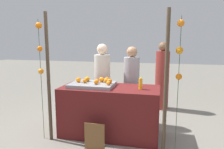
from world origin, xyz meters
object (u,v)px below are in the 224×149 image
Objects in this scene: stall_counter at (110,111)px; orange_0 at (96,82)px; vendor_right at (131,88)px; juice_bottle at (141,84)px; chalkboard_sign at (95,137)px; vendor_left at (102,86)px; orange_1 at (78,80)px.

stall_counter is 0.59m from orange_0.
orange_0 is at bearing -156.73° from stall_counter.
orange_0 is 0.93m from vendor_right.
juice_bottle reaches higher than chalkboard_sign.
vendor_left is (-0.31, 0.59, 0.31)m from stall_counter.
vendor_right is (0.29, 0.64, 0.29)m from stall_counter.
orange_1 is at bearing -179.66° from stall_counter.
vendor_right reaches higher than chalkboard_sign.
vendor_left is (-0.08, 0.69, -0.23)m from orange_0.
orange_0 reaches higher than stall_counter.
orange_0 is (-0.22, -0.10, 0.54)m from stall_counter.
vendor_left is at bearing 64.69° from orange_1.
vendor_right is (0.51, 0.74, -0.25)m from orange_0.
chalkboard_sign is 1.32m from vendor_left.
orange_0 is 0.41× the size of juice_bottle.
chalkboard_sign is at bearing -80.20° from vendor_left.
orange_0 is 0.38m from orange_1.
juice_bottle is at bearing -4.99° from stall_counter.
stall_counter is at bearing 23.27° from orange_0.
stall_counter is 1.10× the size of vendor_right.
vendor_left is at bearing 96.87° from orange_0.
orange_1 is at bearing 129.55° from chalkboard_sign.
stall_counter is at bearing -62.63° from vendor_left.
vendor_left is (-0.20, 1.19, 0.54)m from chalkboard_sign.
juice_bottle is (0.76, 0.05, -0.01)m from orange_0.
vendor_right is at bearing 55.28° from orange_0.
juice_bottle is at bearing -2.21° from orange_1.
orange_1 is 1.12m from vendor_right.
stall_counter is at bearing 0.34° from orange_1.
juice_bottle is 1.08m from vendor_left.
vendor_left is (-0.85, 0.64, -0.22)m from juice_bottle.
stall_counter is 0.80m from orange_1.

